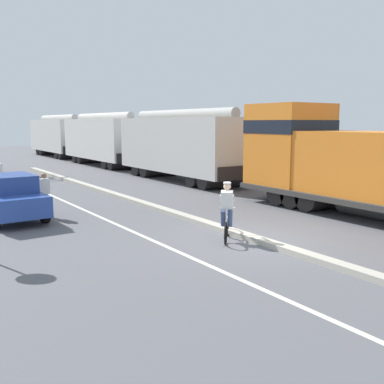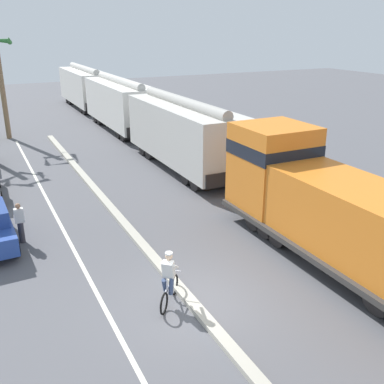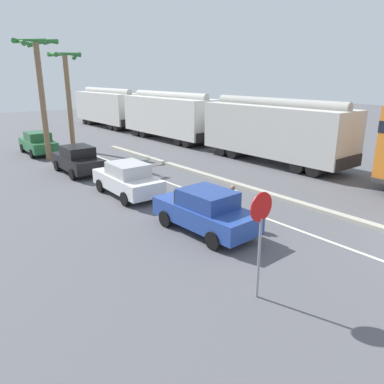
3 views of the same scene
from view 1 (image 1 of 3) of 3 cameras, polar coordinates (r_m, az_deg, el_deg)
The scene contains 10 objects.
ground_plane at distance 13.40m, azimuth 7.22°, elevation -6.03°, with size 120.00×120.00×0.00m, color #56565B.
median_curb at distance 18.22m, azimuth -5.25°, elevation -1.78°, with size 0.36×36.00×0.16m, color #B2AD9E.
lane_stripe at distance 17.24m, azimuth -12.27°, elevation -2.81°, with size 0.14×36.00×0.01m, color silver.
locomotive at distance 17.56m, azimuth 20.61°, elevation 2.95°, with size 3.10×11.61×4.20m.
hopper_car_lead at distance 26.50m, azimuth -1.29°, elevation 5.90°, with size 2.90×10.60×4.18m.
hopper_car_middle at distance 36.80m, azimuth -11.12°, elevation 6.55°, with size 2.90×10.60×4.18m.
hopper_car_trailing at distance 47.70m, azimuth -16.58°, elevation 6.83°, with size 2.90×10.60×4.18m.
parked_car_blue at distance 17.13m, azimuth -22.16°, elevation -0.58°, with size 1.94×4.26×1.62m.
cyclist at distance 13.11m, azimuth 4.44°, elevation -2.66°, with size 1.17×1.33×1.71m.
pedestrian_by_cars at distance 17.18m, azimuth -18.20°, elevation -0.25°, with size 0.34×0.22×1.62m.
Camera 1 is at (-8.55, -9.74, 3.41)m, focal length 42.00 mm.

